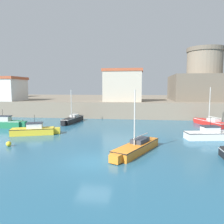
{
  "coord_description": "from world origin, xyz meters",
  "views": [
    {
      "loc": [
        3.36,
        -15.14,
        5.37
      ],
      "look_at": [
        -0.61,
        14.86,
        2.0
      ],
      "focal_mm": 35.0,
      "sensor_mm": 36.0,
      "label": 1
    }
  ],
  "objects": [
    {
      "name": "sailboat_black_4",
      "position": [
        -7.1,
        17.28,
        0.5
      ],
      "size": [
        1.84,
        6.51,
        5.07
      ],
      "color": "black",
      "rests_on": "ground"
    },
    {
      "name": "quay_seawall",
      "position": [
        0.0,
        41.74,
        1.43
      ],
      "size": [
        120.0,
        40.0,
        2.85
      ],
      "primitive_type": "cube",
      "color": "gray",
      "rests_on": "ground"
    },
    {
      "name": "sailboat_red_3",
      "position": [
        13.27,
        17.25,
        0.45
      ],
      "size": [
        3.55,
        6.23,
        5.45
      ],
      "color": "red",
      "rests_on": "ground"
    },
    {
      "name": "harbor_shed_mid_row",
      "position": [
        0.0,
        25.53,
        5.85
      ],
      "size": [
        7.32,
        4.44,
        5.95
      ],
      "color": "#BCB29E",
      "rests_on": "quay_seawall"
    },
    {
      "name": "motorboat_green_5",
      "position": [
        -15.22,
        11.83,
        0.61
      ],
      "size": [
        6.34,
        1.92,
        2.51
      ],
      "color": "#237A4C",
      "rests_on": "ground"
    },
    {
      "name": "harbor_shed_near_wharf",
      "position": [
        -24.0,
        24.76,
        5.19
      ],
      "size": [
        8.53,
        6.31,
        4.63
      ],
      "color": "silver",
      "rests_on": "quay_seawall"
    },
    {
      "name": "motorboat_white_0",
      "position": [
        10.54,
        8.46,
        0.52
      ],
      "size": [
        5.47,
        2.41,
        2.31
      ],
      "color": "white",
      "rests_on": "ground"
    },
    {
      "name": "motorboat_yellow_6",
      "position": [
        -8.78,
        8.22,
        0.51
      ],
      "size": [
        5.55,
        3.05,
        2.28
      ],
      "color": "yellow",
      "rests_on": "ground"
    },
    {
      "name": "ground_plane",
      "position": [
        0.0,
        0.0,
        0.0
      ],
      "size": [
        200.0,
        200.0,
        0.0
      ],
      "primitive_type": "plane",
      "color": "#28607F"
    },
    {
      "name": "mooring_buoy",
      "position": [
        -8.64,
        3.03,
        0.24
      ],
      "size": [
        0.47,
        0.47,
        0.47
      ],
      "primitive_type": "sphere",
      "color": "yellow",
      "rests_on": "ground"
    },
    {
      "name": "fortress",
      "position": [
        16.0,
        31.68,
        6.39
      ],
      "size": [
        12.85,
        12.85,
        10.45
      ],
      "color": "#685E4F",
      "rests_on": "quay_seawall"
    },
    {
      "name": "sailboat_orange_1",
      "position": [
        3.04,
        2.75,
        0.44
      ],
      "size": [
        3.94,
        6.53,
        5.2
      ],
      "color": "orange",
      "rests_on": "ground"
    }
  ]
}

